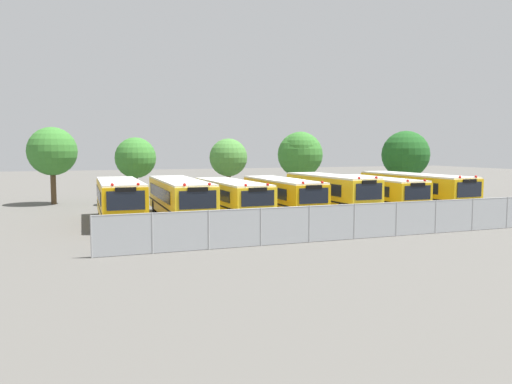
{
  "coord_description": "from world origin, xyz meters",
  "views": [
    {
      "loc": [
        -13.9,
        -31.78,
        4.52
      ],
      "look_at": [
        -2.1,
        0.0,
        1.6
      ],
      "focal_mm": 35.11,
      "sensor_mm": 36.0,
      "label": 1
    }
  ],
  "objects": [
    {
      "name": "tree_0",
      "position": [
        -15.19,
        12.23,
        4.32
      ],
      "size": [
        3.94,
        3.94,
        6.31
      ],
      "color": "#4C3823",
      "rests_on": "ground_plane"
    },
    {
      "name": "school_bus_4",
      "position": [
        3.63,
        0.04,
        1.46
      ],
      "size": [
        2.69,
        9.85,
        2.79
      ],
      "rotation": [
        0.0,
        0.0,
        3.17
      ],
      "color": "yellow",
      "rests_on": "ground_plane"
    },
    {
      "name": "school_bus_0",
      "position": [
        -11.11,
        -0.19,
        1.43
      ],
      "size": [
        2.66,
        9.31,
        2.73
      ],
      "rotation": [
        0.0,
        0.0,
        3.12
      ],
      "color": "#EAA80C",
      "rests_on": "ground_plane"
    },
    {
      "name": "school_bus_6",
      "position": [
        11.12,
        0.17,
        1.44
      ],
      "size": [
        2.85,
        11.32,
        2.73
      ],
      "rotation": [
        0.0,
        0.0,
        3.17
      ],
      "color": "yellow",
      "rests_on": "ground_plane"
    },
    {
      "name": "tree_2",
      "position": [
        -0.85,
        10.13,
        3.71
      ],
      "size": [
        3.32,
        3.32,
        5.44
      ],
      "color": "#4C3823",
      "rests_on": "ground_plane"
    },
    {
      "name": "school_bus_2",
      "position": [
        -3.78,
        0.19,
        1.33
      ],
      "size": [
        2.77,
        9.83,
        2.51
      ],
      "rotation": [
        0.0,
        0.0,
        3.16
      ],
      "color": "yellow",
      "rests_on": "ground_plane"
    },
    {
      "name": "traffic_cone",
      "position": [
        -7.57,
        -9.07,
        0.23
      ],
      "size": [
        0.35,
        0.35,
        0.46
      ],
      "primitive_type": "cone",
      "color": "#EA5914",
      "rests_on": "ground_plane"
    },
    {
      "name": "school_bus_1",
      "position": [
        -7.34,
        0.04,
        1.41
      ],
      "size": [
        2.79,
        11.07,
        2.68
      ],
      "rotation": [
        0.0,
        0.0,
        3.12
      ],
      "color": "yellow",
      "rests_on": "ground_plane"
    },
    {
      "name": "tree_1",
      "position": [
        -8.87,
        9.5,
        3.78
      ],
      "size": [
        3.3,
        3.3,
        5.46
      ],
      "color": "#4C3823",
      "rests_on": "ground_plane"
    },
    {
      "name": "chainlink_fence",
      "position": [
        0.61,
        -10.24,
        0.93
      ],
      "size": [
        27.64,
        0.07,
        1.8
      ],
      "color": "#9EA0A3",
      "rests_on": "ground_plane"
    },
    {
      "name": "tree_3",
      "position": [
        7.05,
        12.31,
        4.13
      ],
      "size": [
        4.4,
        4.4,
        6.2
      ],
      "color": "#4C3823",
      "rests_on": "ground_plane"
    },
    {
      "name": "tree_4",
      "position": [
        17.28,
        9.71,
        4.05
      ],
      "size": [
        4.69,
        4.69,
        6.32
      ],
      "color": "#4C3823",
      "rests_on": "ground_plane"
    },
    {
      "name": "school_bus_3",
      "position": [
        -0.11,
        0.07,
        1.36
      ],
      "size": [
        2.44,
        9.83,
        2.57
      ],
      "rotation": [
        0.0,
        0.0,
        3.14
      ],
      "color": "#EAA80C",
      "rests_on": "ground_plane"
    },
    {
      "name": "school_bus_5",
      "position": [
        7.39,
        -0.2,
        1.34
      ],
      "size": [
        2.58,
        9.67,
        2.54
      ],
      "rotation": [
        0.0,
        0.0,
        3.14
      ],
      "color": "yellow",
      "rests_on": "ground_plane"
    },
    {
      "name": "ground_plane",
      "position": [
        0.0,
        0.0,
        0.0
      ],
      "size": [
        160.0,
        160.0,
        0.0
      ],
      "primitive_type": "plane",
      "color": "#595651"
    }
  ]
}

